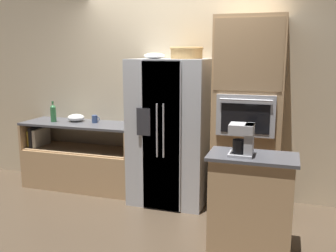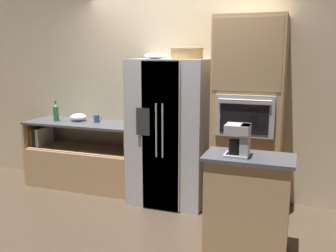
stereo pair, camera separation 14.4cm
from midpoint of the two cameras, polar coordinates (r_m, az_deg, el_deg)
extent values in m
plane|color=#4C3D2D|center=(4.76, 1.01, -11.35)|extent=(20.00, 20.00, 0.00)
cube|color=beige|center=(4.84, 2.78, 6.14)|extent=(12.00, 0.06, 2.80)
cube|color=tan|center=(5.31, -11.83, -6.18)|extent=(1.58, 0.57, 0.53)
cube|color=tan|center=(5.23, -11.95, -3.34)|extent=(1.51, 0.53, 0.02)
cube|color=tan|center=(5.63, -18.72, -0.97)|extent=(0.04, 0.57, 0.34)
cube|color=tan|center=(4.84, -4.22, -2.32)|extent=(0.04, 0.57, 0.34)
cube|color=#4C4C51|center=(5.16, -12.11, 0.40)|extent=(1.58, 0.57, 0.03)
cube|color=gold|center=(5.58, -18.44, -1.49)|extent=(0.03, 0.32, 0.22)
cube|color=black|center=(5.55, -18.06, -1.28)|extent=(0.05, 0.36, 0.27)
cube|color=silver|center=(5.52, -17.59, -1.47)|extent=(0.05, 0.35, 0.25)
cube|color=silver|center=(4.56, 1.35, -0.85)|extent=(0.91, 0.71, 1.75)
cube|color=silver|center=(4.22, -0.29, -1.82)|extent=(0.45, 0.02, 1.71)
cube|color=silver|center=(4.22, -0.14, -1.83)|extent=(0.45, 0.02, 1.71)
cylinder|color=#B2B2B7|center=(4.19, -0.83, -0.70)|extent=(0.02, 0.02, 0.61)
cylinder|color=#B2B2B7|center=(4.17, 0.15, -0.77)|extent=(0.02, 0.02, 0.61)
cube|color=#2D2D33|center=(4.24, -2.88, 0.64)|extent=(0.16, 0.01, 0.31)
cube|color=tan|center=(4.35, 13.11, 1.37)|extent=(0.75, 0.65, 2.21)
cube|color=#ADADB2|center=(4.00, 12.57, 1.45)|extent=(0.61, 0.04, 0.44)
cube|color=black|center=(3.99, 12.51, 1.03)|extent=(0.50, 0.01, 0.31)
cylinder|color=#B2B2B7|center=(3.94, 12.61, 3.84)|extent=(0.54, 0.02, 0.02)
cube|color=#A68259|center=(3.96, 12.99, 10.54)|extent=(0.70, 0.01, 0.74)
cube|color=tan|center=(3.59, 13.12, -11.74)|extent=(0.73, 0.42, 0.89)
cube|color=#4C4C51|center=(3.44, 13.46, -4.69)|extent=(0.80, 0.46, 0.03)
cylinder|color=tan|center=(4.49, 3.83, 10.97)|extent=(0.38, 0.38, 0.12)
torus|color=tan|center=(4.49, 3.84, 11.75)|extent=(0.40, 0.40, 0.03)
ellipsoid|color=white|center=(4.47, -1.10, 10.64)|extent=(0.25, 0.25, 0.07)
cylinder|color=#33723F|center=(5.31, -15.95, 1.80)|extent=(0.08, 0.08, 0.20)
cone|color=#33723F|center=(5.30, -16.02, 3.09)|extent=(0.08, 0.08, 0.04)
cylinder|color=#33723F|center=(5.29, -16.05, 3.51)|extent=(0.03, 0.03, 0.04)
cylinder|color=#384C7A|center=(5.10, -10.04, 1.11)|extent=(0.08, 0.08, 0.10)
torus|color=#384C7A|center=(5.08, -9.65, 1.09)|extent=(0.07, 0.01, 0.07)
ellipsoid|color=white|center=(5.27, -12.74, 1.32)|extent=(0.23, 0.23, 0.10)
cube|color=#B2B2B7|center=(3.39, 11.64, -4.36)|extent=(0.21, 0.20, 0.02)
cylinder|color=black|center=(3.37, 11.43, -3.15)|extent=(0.12, 0.12, 0.12)
cube|color=#B2B2B7|center=(3.35, 12.90, -2.26)|extent=(0.07, 0.17, 0.29)
cube|color=#B2B2B7|center=(3.34, 11.80, -0.44)|extent=(0.21, 0.20, 0.08)
camera|label=1|loc=(0.07, -89.07, 0.18)|focal=40.00mm
camera|label=2|loc=(0.07, 90.93, -0.18)|focal=40.00mm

